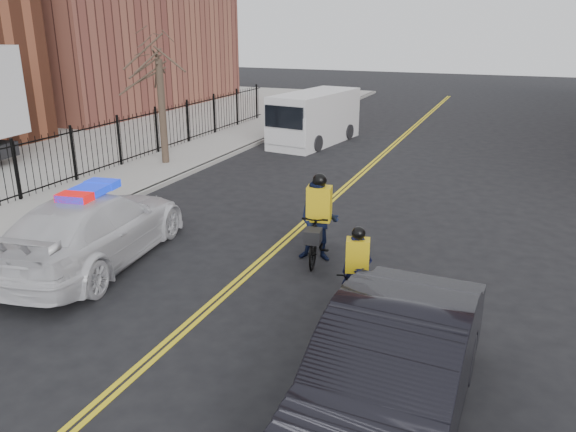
{
  "coord_description": "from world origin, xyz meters",
  "views": [
    {
      "loc": [
        5.3,
        -8.49,
        5.41
      ],
      "look_at": [
        0.75,
        2.59,
        1.3
      ],
      "focal_mm": 35.0,
      "sensor_mm": 36.0,
      "label": 1
    }
  ],
  "objects_px": {
    "cargo_van": "(313,119)",
    "cyclist_far": "(319,227)",
    "police_cruiser": "(94,228)",
    "dark_sedan": "(391,376)",
    "cyclist_near": "(357,281)"
  },
  "relations": [
    {
      "from": "cargo_van",
      "to": "cyclist_near",
      "type": "xyz_separation_m",
      "value": [
        6.39,
        -15.13,
        -0.57
      ]
    },
    {
      "from": "police_cruiser",
      "to": "cargo_van",
      "type": "relative_size",
      "value": 1.04
    },
    {
      "from": "cyclist_far",
      "to": "dark_sedan",
      "type": "bearing_deg",
      "value": -71.2
    },
    {
      "from": "cyclist_near",
      "to": "cyclist_far",
      "type": "relative_size",
      "value": 0.85
    },
    {
      "from": "police_cruiser",
      "to": "cyclist_near",
      "type": "distance_m",
      "value": 6.37
    },
    {
      "from": "cargo_van",
      "to": "cyclist_near",
      "type": "relative_size",
      "value": 3.2
    },
    {
      "from": "cyclist_near",
      "to": "cyclist_far",
      "type": "distance_m",
      "value": 2.53
    },
    {
      "from": "dark_sedan",
      "to": "cargo_van",
      "type": "bearing_deg",
      "value": 114.42
    },
    {
      "from": "cargo_van",
      "to": "cyclist_far",
      "type": "height_order",
      "value": "cargo_van"
    },
    {
      "from": "police_cruiser",
      "to": "cyclist_near",
      "type": "bearing_deg",
      "value": 172.52
    },
    {
      "from": "police_cruiser",
      "to": "dark_sedan",
      "type": "xyz_separation_m",
      "value": [
        7.76,
        -3.2,
        0.04
      ]
    },
    {
      "from": "dark_sedan",
      "to": "cyclist_far",
      "type": "distance_m",
      "value": 6.06
    },
    {
      "from": "police_cruiser",
      "to": "cyclist_far",
      "type": "xyz_separation_m",
      "value": [
        4.86,
        2.13,
        -0.01
      ]
    },
    {
      "from": "cargo_van",
      "to": "cyclist_far",
      "type": "bearing_deg",
      "value": -61.24
    },
    {
      "from": "police_cruiser",
      "to": "cargo_van",
      "type": "distance_m",
      "value": 15.24
    }
  ]
}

